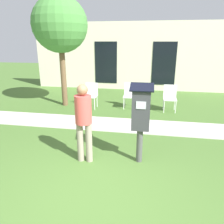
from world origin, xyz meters
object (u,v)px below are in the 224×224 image
at_px(parking_meter, 141,114).
at_px(outdoor_chair_middle, 130,93).
at_px(person_standing, 84,118).
at_px(outdoor_chair_left, 91,93).
at_px(outdoor_chair_right, 170,96).

bearing_deg(parking_meter, outdoor_chair_middle, 98.43).
height_order(parking_meter, person_standing, parking_meter).
relative_size(person_standing, outdoor_chair_left, 1.76).
height_order(outdoor_chair_middle, outdoor_chair_right, same).
relative_size(parking_meter, outdoor_chair_middle, 1.77).
xyz_separation_m(parking_meter, person_standing, (-1.08, -0.16, -0.09)).
bearing_deg(person_standing, outdoor_chair_right, 48.82).
relative_size(person_standing, outdoor_chair_right, 1.76).
height_order(person_standing, outdoor_chair_middle, person_standing).
bearing_deg(outdoor_chair_left, outdoor_chair_middle, -7.56).
xyz_separation_m(outdoor_chair_middle, outdoor_chair_right, (1.39, -0.14, 0.00)).
relative_size(outdoor_chair_middle, outdoor_chair_right, 1.00).
xyz_separation_m(parking_meter, outdoor_chair_left, (-1.94, 3.50, -0.49)).
bearing_deg(person_standing, outdoor_chair_left, 89.14).
height_order(parking_meter, outdoor_chair_right, parking_meter).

